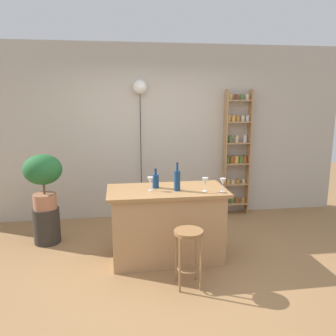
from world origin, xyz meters
TOP-DOWN VIEW (x-y plane):
  - ground at (0.00, 0.00)m, footprint 12.00×12.00m
  - back_wall at (0.00, 1.95)m, footprint 6.40×0.10m
  - kitchen_counter at (0.00, 0.30)m, footprint 1.43×0.72m
  - bar_stool at (0.13, -0.38)m, footprint 0.31×0.31m
  - spice_shelf at (1.39, 1.79)m, footprint 0.43×0.17m
  - plant_stool at (-1.57, 0.99)m, footprint 0.36×0.36m
  - potted_plant at (-1.57, 0.99)m, footprint 0.51×0.46m
  - bottle_vinegar at (-0.13, 0.39)m, footprint 0.08×0.08m
  - bottle_soda_blue at (0.11, 0.23)m, footprint 0.07×0.07m
  - wine_glass_left at (0.43, 0.15)m, footprint 0.07×0.07m
  - wine_glass_center at (0.63, 0.09)m, footprint 0.07×0.07m
  - wine_glass_right at (-0.20, 0.28)m, footprint 0.07×0.07m
  - pendant_globe_light at (-0.20, 1.84)m, footprint 0.22×0.22m

SIDE VIEW (x-z plane):
  - ground at x=0.00m, z-range 0.00..0.00m
  - plant_stool at x=-1.57m, z-range 0.00..0.49m
  - kitchen_counter at x=0.00m, z-range 0.00..0.89m
  - bar_stool at x=0.13m, z-range 0.15..0.77m
  - potted_plant at x=-1.57m, z-range 0.58..1.33m
  - bottle_vinegar at x=-0.13m, z-range 0.85..1.09m
  - wine_glass_left at x=0.43m, z-range 0.92..1.08m
  - wine_glass_center at x=0.63m, z-range 0.92..1.08m
  - wine_glass_right at x=-0.20m, z-range 0.92..1.08m
  - bottle_soda_blue at x=0.11m, z-range 0.84..1.18m
  - spice_shelf at x=1.39m, z-range 0.02..2.11m
  - back_wall at x=0.00m, z-range 0.00..2.80m
  - pendant_globe_light at x=-0.20m, z-range 0.98..3.22m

